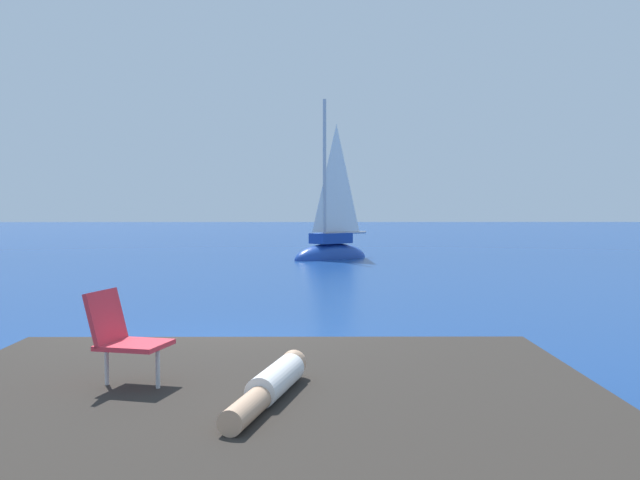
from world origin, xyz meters
TOP-DOWN VIEW (x-y plane):
  - ground_plane at (0.00, 0.00)m, footprint 160.00×160.00m
  - shore_ledge at (0.85, -3.89)m, footprint 5.71×4.63m
  - boulder_seaward at (-0.95, -1.47)m, footprint 0.97×0.85m
  - boulder_inland at (0.59, -1.20)m, footprint 1.19×1.04m
  - sailboat_near at (2.00, 17.52)m, footprint 3.41×3.16m
  - person_sunbather at (0.96, -4.25)m, footprint 0.57×1.74m
  - beach_chair at (-0.32, -3.83)m, footprint 0.70×0.62m

SIDE VIEW (x-z plane):
  - ground_plane at x=0.00m, z-range 0.00..0.00m
  - boulder_seaward at x=-0.95m, z-range -0.27..0.27m
  - boulder_inland at x=0.59m, z-range -0.36..0.36m
  - shore_ledge at x=0.85m, z-range 0.00..0.52m
  - sailboat_near at x=2.00m, z-range -2.95..3.66m
  - person_sunbather at x=0.96m, z-range 0.51..0.76m
  - beach_chair at x=-0.32m, z-range 0.56..1.36m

